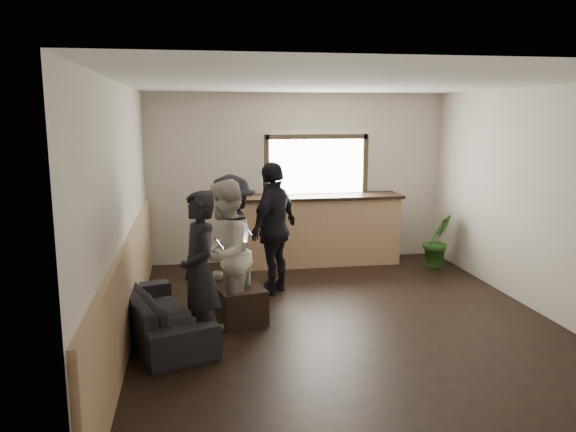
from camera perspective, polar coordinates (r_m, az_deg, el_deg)
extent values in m
cube|color=black|center=(6.89, 5.69, -10.64)|extent=(5.00, 6.00, 0.01)
cube|color=silver|center=(6.45, 6.15, 13.30)|extent=(5.00, 6.00, 0.01)
cube|color=beige|center=(9.42, 1.03, 3.87)|extent=(5.00, 0.01, 2.80)
cube|color=beige|center=(3.79, 18.18, -6.45)|extent=(5.00, 0.01, 2.80)
cube|color=beige|center=(6.33, -16.44, 0.27)|extent=(0.01, 6.00, 2.80)
cube|color=beige|center=(7.58, 24.44, 1.36)|extent=(0.01, 6.00, 2.80)
cube|color=tan|center=(6.53, -15.79, -7.09)|extent=(0.06, 5.90, 1.10)
cube|color=tan|center=(9.31, 3.19, -1.53)|extent=(2.60, 0.60, 1.10)
cube|color=black|center=(9.21, 3.23, 1.98)|extent=(2.70, 0.68, 0.05)
cube|color=white|center=(9.42, 2.88, 5.08)|extent=(1.60, 0.06, 0.90)
cube|color=#3F3326|center=(9.36, 2.94, 8.05)|extent=(1.72, 0.08, 0.08)
cube|color=#3F3326|center=(9.25, -2.19, 4.99)|extent=(0.08, 0.08, 1.06)
cube|color=#3F3326|center=(9.61, 7.83, 5.10)|extent=(0.08, 0.08, 1.06)
imported|color=black|center=(6.50, -12.91, -9.61)|extent=(1.31, 2.01, 0.55)
cube|color=black|center=(6.99, -5.34, -8.47)|extent=(0.73, 1.05, 0.42)
imported|color=silver|center=(7.09, -7.14, -6.04)|extent=(0.18, 0.18, 0.10)
imported|color=silver|center=(6.79, -4.37, -6.76)|extent=(0.14, 0.14, 0.09)
imported|color=#2D6623|center=(9.42, 14.97, -2.41)|extent=(0.56, 0.49, 0.88)
imported|color=black|center=(5.92, -8.98, -5.64)|extent=(0.55, 0.70, 1.69)
cube|color=black|center=(5.91, -7.00, -2.82)|extent=(0.11, 0.09, 0.12)
cube|color=white|center=(5.90, -7.00, -2.79)|extent=(0.09, 0.08, 0.11)
imported|color=beige|center=(6.57, -6.41, -3.82)|extent=(0.92, 1.02, 1.72)
cube|color=black|center=(6.46, -4.60, -2.18)|extent=(0.11, 0.10, 0.12)
cube|color=white|center=(6.45, -4.60, -2.16)|extent=(0.09, 0.09, 0.11)
imported|color=black|center=(7.28, -5.74, -2.50)|extent=(0.69, 1.13, 1.70)
cube|color=black|center=(7.28, -4.04, -1.48)|extent=(0.10, 0.08, 0.12)
cube|color=white|center=(7.27, -4.03, -1.46)|extent=(0.08, 0.07, 0.11)
imported|color=black|center=(7.71, -1.44, -1.25)|extent=(1.01, 1.12, 1.83)
cube|color=black|center=(7.51, 0.00, 2.61)|extent=(0.12, 0.11, 0.12)
cube|color=white|center=(7.51, 0.01, 2.63)|extent=(0.10, 0.10, 0.11)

